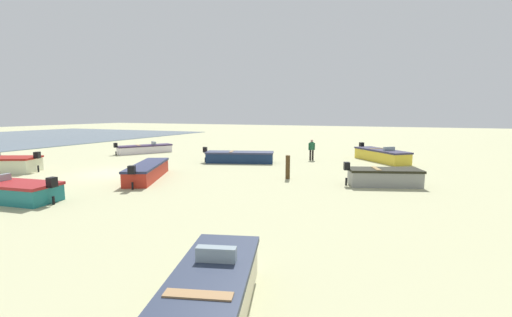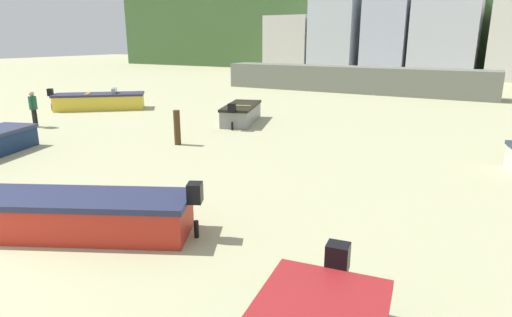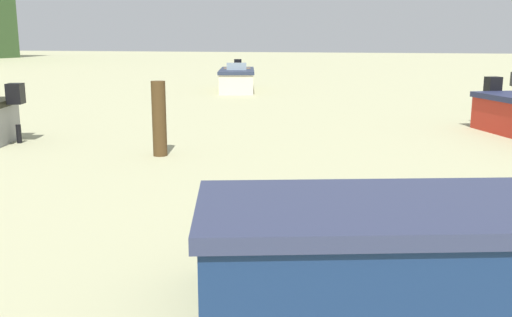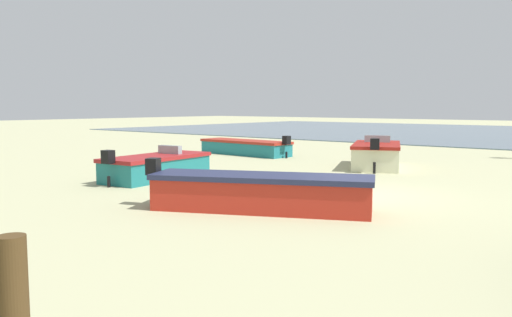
# 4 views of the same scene
# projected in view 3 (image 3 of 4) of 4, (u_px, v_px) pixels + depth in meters

# --- Properties ---
(boat_cream_6) EXTENTS (4.47, 2.47, 1.18)m
(boat_cream_6) POSITION_uv_depth(u_px,v_px,m) (237.00, 79.00, 22.99)
(boat_cream_6) COLOR beige
(boat_cream_6) RESTS_ON ground
(mooring_post_near_water) EXTENTS (0.25, 0.25, 1.32)m
(mooring_post_near_water) POSITION_uv_depth(u_px,v_px,m) (159.00, 119.00, 10.00)
(mooring_post_near_water) COLOR #48331A
(mooring_post_near_water) RESTS_ON ground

